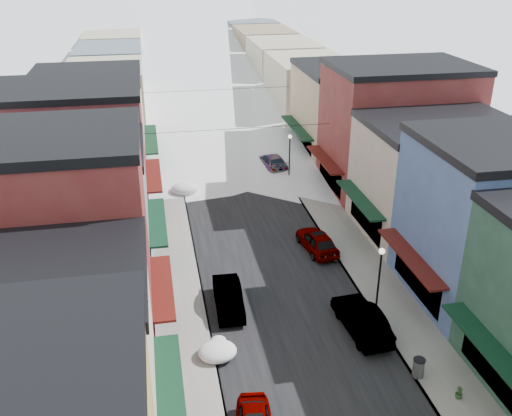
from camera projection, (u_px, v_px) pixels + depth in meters
name	position (u px, v px, depth m)	size (l,w,h in m)	color
road	(213.00, 131.00, 69.95)	(10.00, 160.00, 0.01)	black
sidewalk_left	(159.00, 133.00, 68.80)	(3.20, 160.00, 0.15)	gray
sidewalk_right	(266.00, 127.00, 71.05)	(3.20, 160.00, 0.15)	gray
curb_left	(172.00, 132.00, 69.06)	(0.10, 160.00, 0.15)	slate
curb_right	(254.00, 128.00, 70.78)	(0.10, 160.00, 0.15)	slate
bldg_l_cream	(30.00, 372.00, 23.35)	(11.30, 8.20, 9.50)	beige
bldg_l_brick_near	(40.00, 249.00, 29.77)	(12.30, 8.20, 12.50)	maroon
bldg_l_grayblue	(71.00, 211.00, 38.17)	(11.30, 9.20, 9.00)	#7993A1
bldg_l_brick_far	(68.00, 154.00, 45.61)	(13.30, 9.20, 11.00)	maroon
bldg_l_tan	(91.00, 124.00, 54.91)	(11.30, 11.20, 10.00)	tan
bldg_r_blue	(499.00, 220.00, 35.21)	(11.30, 9.20, 10.50)	#3F588F
bldg_r_cream	(436.00, 178.00, 43.64)	(12.30, 9.20, 9.00)	#B8A794
bldg_r_brick_far	(396.00, 128.00, 51.23)	(13.30, 9.20, 11.50)	maroon
bldg_r_tan	(348.00, 111.00, 60.40)	(11.30, 11.20, 9.50)	tan
distant_blocks	(195.00, 63.00, 88.79)	(34.00, 55.00, 8.00)	gray
overhead_cables	(227.00, 107.00, 56.21)	(16.40, 15.04, 0.04)	black
car_dark_hatch	(228.00, 298.00, 35.41)	(1.64, 4.70, 1.55)	black
car_silver_wagon	(184.00, 154.00, 59.98)	(2.06, 5.06, 1.47)	gray
car_green_sedan	(362.00, 319.00, 33.24)	(1.81, 5.20, 1.71)	black
car_gray_suv	(317.00, 241.00, 42.16)	(1.90, 4.71, 1.61)	gray
car_black_sedan	(272.00, 162.00, 57.64)	(2.20, 5.41, 1.57)	black
car_lane_silver	(208.00, 133.00, 66.78)	(1.68, 4.17, 1.42)	#A9ACB1
car_lane_white	(222.00, 108.00, 77.13)	(2.36, 5.12, 1.42)	silver
trash_can	(418.00, 367.00, 29.65)	(0.64, 0.64, 1.08)	#5D5F62
streetlamp_near	(380.00, 273.00, 33.91)	(0.37, 0.37, 4.45)	black
streetlamp_far	(290.00, 151.00, 53.83)	(0.37, 0.37, 4.48)	black
planter_far	(459.00, 393.00, 28.29)	(0.36, 0.36, 0.64)	#2E5426
snow_pile_mid	(217.00, 351.00, 31.30)	(2.15, 2.52, 0.91)	white
snow_pile_far	(185.00, 188.00, 52.07)	(2.51, 2.75, 1.06)	white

